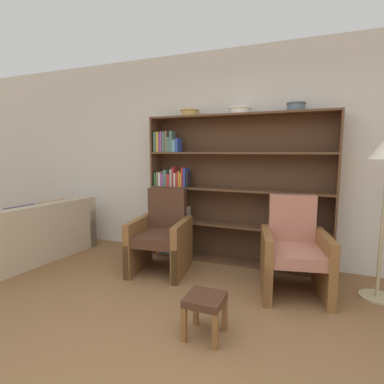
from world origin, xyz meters
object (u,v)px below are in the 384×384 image
at_px(armchair_cushioned, 294,252).
at_px(bowl_stoneware, 296,106).
at_px(bowl_terracotta, 190,112).
at_px(couch, 34,238).
at_px(armchair_leather, 162,236).
at_px(footstool, 205,305).
at_px(bowl_cream, 240,110).
at_px(bookshelf, 221,191).

bearing_deg(armchair_cushioned, bowl_stoneware, -94.61).
distance_m(bowl_terracotta, couch, 2.71).
height_order(bowl_terracotta, armchair_cushioned, bowl_terracotta).
xyz_separation_m(armchair_leather, footstool, (0.94, -1.06, -0.16)).
height_order(bowl_cream, armchair_cushioned, bowl_cream).
height_order(bowl_terracotta, footstool, bowl_terracotta).
distance_m(armchair_cushioned, footstool, 1.22).
bearing_deg(couch, armchair_leather, -75.54).
relative_size(armchair_cushioned, footstool, 2.95).
xyz_separation_m(bookshelf, armchair_leather, (-0.57, -0.61, -0.50)).
xyz_separation_m(bookshelf, footstool, (0.37, -1.67, -0.67)).
xyz_separation_m(bowl_terracotta, armchair_leather, (-0.13, -0.59, -1.53)).
bearing_deg(armchair_leather, bowl_cream, -151.59).
bearing_deg(bowl_terracotta, armchair_cushioned, -22.74).
xyz_separation_m(armchair_cushioned, footstool, (-0.59, -1.06, -0.16)).
bearing_deg(bowl_terracotta, footstool, -63.80).
relative_size(bookshelf, armchair_leather, 2.37).
xyz_separation_m(couch, armchair_leather, (1.81, 0.29, 0.14)).
relative_size(bookshelf, bowl_stoneware, 10.58).
bearing_deg(armchair_leather, bowl_terracotta, -110.53).
distance_m(bookshelf, armchair_leather, 0.98).
xyz_separation_m(bowl_terracotta, bowl_cream, (0.67, 0.00, -0.00)).
relative_size(bowl_terracotta, armchair_leather, 0.25).
height_order(couch, armchair_cushioned, armchair_cushioned).
height_order(bowl_terracotta, couch, bowl_terracotta).
distance_m(bowl_terracotta, bowl_stoneware, 1.32).
xyz_separation_m(bowl_stoneware, armchair_leather, (-1.45, -0.59, -1.54)).
bearing_deg(bowl_stoneware, armchair_cushioned, -82.24).
bearing_deg(footstool, armchair_leather, 131.64).
height_order(bowl_cream, couch, bowl_cream).
height_order(couch, footstool, couch).
height_order(bowl_stoneware, armchair_leather, bowl_stoneware).
height_order(bowl_stoneware, armchair_cushioned, bowl_stoneware).
height_order(armchair_leather, armchair_cushioned, same).
distance_m(bookshelf, bowl_cream, 1.05).
distance_m(bowl_stoneware, couch, 3.77).
bearing_deg(couch, armchair_cushioned, -79.71).
height_order(bookshelf, bowl_stoneware, bowl_stoneware).
bearing_deg(bowl_stoneware, bowl_cream, 180.00).
height_order(bowl_terracotta, armchair_leather, bowl_terracotta).
xyz_separation_m(couch, armchair_cushioned, (3.34, 0.29, 0.14)).
bearing_deg(armchair_cushioned, bookshelf, -44.75).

